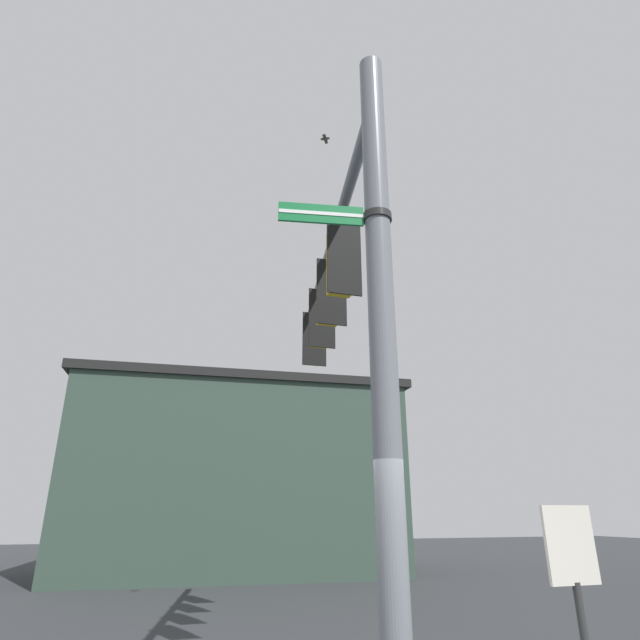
# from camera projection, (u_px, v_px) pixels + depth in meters

# --- Properties ---
(signal_pole) EXTENTS (0.27, 0.27, 7.14)m
(signal_pole) POSITION_uv_depth(u_px,v_px,m) (383.00, 346.00, 5.02)
(signal_pole) COLOR slate
(signal_pole) RESTS_ON ground
(mast_arm) EXTENTS (1.50, 7.56, 0.16)m
(mast_arm) POSITION_uv_depth(u_px,v_px,m) (327.00, 259.00, 9.58)
(mast_arm) COLOR slate
(traffic_light_nearest_pole) EXTENTS (0.54, 0.49, 1.31)m
(traffic_light_nearest_pole) POSITION_uv_depth(u_px,v_px,m) (340.00, 262.00, 7.99)
(traffic_light_nearest_pole) COLOR black
(traffic_light_mid_inner) EXTENTS (0.54, 0.49, 1.31)m
(traffic_light_mid_inner) POSITION_uv_depth(u_px,v_px,m) (328.00, 296.00, 9.21)
(traffic_light_mid_inner) COLOR black
(traffic_light_mid_outer) EXTENTS (0.54, 0.49, 1.31)m
(traffic_light_mid_outer) POSITION_uv_depth(u_px,v_px,m) (319.00, 321.00, 10.42)
(traffic_light_mid_outer) COLOR black
(traffic_light_arm_end) EXTENTS (0.54, 0.49, 1.31)m
(traffic_light_arm_end) POSITION_uv_depth(u_px,v_px,m) (312.00, 341.00, 11.64)
(traffic_light_arm_end) COLOR black
(street_name_sign) EXTENTS (1.19, 0.35, 0.22)m
(street_name_sign) POSITION_uv_depth(u_px,v_px,m) (352.00, 216.00, 5.49)
(street_name_sign) COLOR #147238
(bird_flying) EXTENTS (0.23, 0.31, 0.08)m
(bird_flying) POSITION_uv_depth(u_px,v_px,m) (325.00, 138.00, 11.80)
(bird_flying) COLOR #4C4742
(storefront_building) EXTENTS (12.35, 7.97, 6.72)m
(storefront_building) POSITION_uv_depth(u_px,v_px,m) (236.00, 476.00, 19.75)
(storefront_building) COLOR #33473D
(storefront_building) RESTS_ON ground
(tree_by_storefront) EXTENTS (4.22, 4.22, 6.54)m
(tree_by_storefront) POSITION_uv_depth(u_px,v_px,m) (293.00, 448.00, 20.04)
(tree_by_storefront) COLOR #4C3823
(tree_by_storefront) RESTS_ON ground
(historical_marker) EXTENTS (0.60, 0.08, 2.13)m
(historical_marker) POSITION_uv_depth(u_px,v_px,m) (576.00, 582.00, 5.22)
(historical_marker) COLOR #333333
(historical_marker) RESTS_ON ground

